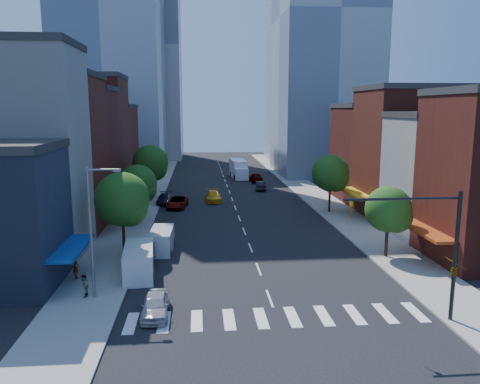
% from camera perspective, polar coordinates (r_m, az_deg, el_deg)
% --- Properties ---
extents(ground, '(220.00, 220.00, 0.00)m').
position_cam_1_polar(ground, '(33.08, 3.64, -12.83)').
color(ground, black).
rests_on(ground, ground).
extents(sidewalk_left, '(5.00, 120.00, 0.15)m').
position_cam_1_polar(sidewalk_left, '(71.68, -11.22, -0.36)').
color(sidewalk_left, gray).
rests_on(sidewalk_left, ground).
extents(sidewalk_right, '(5.00, 120.00, 0.15)m').
position_cam_1_polar(sidewalk_right, '(73.31, 8.59, -0.05)').
color(sidewalk_right, gray).
rests_on(sidewalk_right, ground).
extents(crosswalk, '(19.00, 3.00, 0.01)m').
position_cam_1_polar(crosswalk, '(30.37, 4.52, -15.01)').
color(crosswalk, silver).
rests_on(crosswalk, ground).
extents(bldg_left_1, '(12.00, 8.00, 18.00)m').
position_cam_1_polar(bldg_left_1, '(45.30, -26.18, 4.16)').
color(bldg_left_1, beige).
rests_on(bldg_left_1, ground).
extents(bldg_left_2, '(12.00, 9.00, 16.00)m').
position_cam_1_polar(bldg_left_2, '(53.37, -22.87, 4.08)').
color(bldg_left_2, '#581F15').
rests_on(bldg_left_2, ground).
extents(bldg_left_3, '(12.00, 8.00, 15.00)m').
position_cam_1_polar(bldg_left_3, '(61.53, -20.46, 4.47)').
color(bldg_left_3, '#511C14').
rests_on(bldg_left_3, ground).
extents(bldg_left_4, '(12.00, 9.00, 17.00)m').
position_cam_1_polar(bldg_left_4, '(69.66, -18.68, 5.99)').
color(bldg_left_4, '#581F15').
rests_on(bldg_left_4, ground).
extents(bldg_left_5, '(12.00, 10.00, 13.00)m').
position_cam_1_polar(bldg_left_5, '(79.05, -17.01, 5.05)').
color(bldg_left_5, '#511C14').
rests_on(bldg_left_5, ground).
extents(bldg_right_1, '(12.00, 8.00, 12.00)m').
position_cam_1_polar(bldg_right_1, '(52.37, 24.41, 1.66)').
color(bldg_right_1, beige).
rests_on(bldg_right_1, ground).
extents(bldg_right_2, '(12.00, 10.00, 15.00)m').
position_cam_1_polar(bldg_right_2, '(60.14, 20.33, 4.36)').
color(bldg_right_2, '#581F15').
rests_on(bldg_right_2, ground).
extents(bldg_right_3, '(12.00, 10.00, 13.00)m').
position_cam_1_polar(bldg_right_3, '(69.36, 16.77, 4.41)').
color(bldg_right_3, '#511C14').
rests_on(bldg_right_3, ground).
extents(tower_ne, '(18.00, 20.00, 60.00)m').
position_cam_1_polar(tower_ne, '(96.88, 10.44, 20.15)').
color(tower_ne, '#9EA5AD').
rests_on(tower_ne, ground).
extents(tower_far_w, '(18.00, 18.00, 56.00)m').
position_cam_1_polar(tower_far_w, '(126.70, -11.55, 16.78)').
color(tower_far_w, '#9EA5AD').
rests_on(tower_far_w, ground).
extents(traffic_signal, '(7.24, 2.24, 8.00)m').
position_cam_1_polar(traffic_signal, '(30.77, 23.87, -7.26)').
color(traffic_signal, black).
rests_on(traffic_signal, sidewalk_right).
extents(streetlight, '(2.25, 0.25, 9.00)m').
position_cam_1_polar(streetlight, '(32.79, -17.44, -3.78)').
color(streetlight, slate).
rests_on(streetlight, sidewalk_left).
extents(tree_left_near, '(4.80, 4.80, 7.30)m').
position_cam_1_polar(tree_left_near, '(42.32, -13.99, -1.11)').
color(tree_left_near, black).
rests_on(tree_left_near, sidewalk_left).
extents(tree_left_mid, '(4.20, 4.20, 6.65)m').
position_cam_1_polar(tree_left_mid, '(53.10, -12.18, 0.84)').
color(tree_left_mid, black).
rests_on(tree_left_mid, sidewalk_left).
extents(tree_left_far, '(5.00, 5.00, 7.75)m').
position_cam_1_polar(tree_left_far, '(66.79, -10.75, 3.34)').
color(tree_left_far, black).
rests_on(tree_left_far, sidewalk_left).
extents(tree_right_near, '(4.00, 4.00, 6.20)m').
position_cam_1_polar(tree_right_near, '(42.30, 17.84, -2.24)').
color(tree_right_near, black).
rests_on(tree_right_near, sidewalk_right).
extents(tree_right_far, '(4.60, 4.60, 7.20)m').
position_cam_1_polar(tree_right_far, '(58.91, 11.12, 2.11)').
color(tree_right_far, black).
rests_on(tree_right_far, sidewalk_right).
extents(parked_car_front, '(1.68, 4.13, 1.40)m').
position_cam_1_polar(parked_car_front, '(30.76, -10.26, -13.39)').
color(parked_car_front, '#AAA9AE').
rests_on(parked_car_front, ground).
extents(parked_car_second, '(1.79, 4.98, 1.63)m').
position_cam_1_polar(parked_car_second, '(40.28, -11.75, -7.53)').
color(parked_car_second, black).
rests_on(parked_car_second, ground).
extents(parked_car_third, '(2.97, 5.40, 1.43)m').
position_cam_1_polar(parked_car_third, '(62.06, -7.66, -1.27)').
color(parked_car_third, '#999999').
rests_on(parked_car_third, ground).
extents(parked_car_rear, '(2.04, 4.81, 1.38)m').
position_cam_1_polar(parked_car_rear, '(64.91, -9.17, -0.83)').
color(parked_car_rear, black).
rests_on(parked_car_rear, ground).
extents(cargo_van_near, '(2.66, 5.66, 2.34)m').
position_cam_1_polar(cargo_van_near, '(37.55, -12.23, -8.32)').
color(cargo_van_near, silver).
rests_on(cargo_van_near, ground).
extents(cargo_van_far, '(2.12, 4.89, 2.05)m').
position_cam_1_polar(cargo_van_far, '(43.47, -9.54, -5.87)').
color(cargo_van_far, silver).
rests_on(cargo_van_far, ground).
extents(taxi, '(2.21, 5.13, 1.47)m').
position_cam_1_polar(taxi, '(65.90, -3.28, -0.51)').
color(taxi, orange).
rests_on(taxi, ground).
extents(traffic_car_oncoming, '(1.92, 4.43, 1.42)m').
position_cam_1_polar(traffic_car_oncoming, '(75.14, 2.52, 0.79)').
color(traffic_car_oncoming, black).
rests_on(traffic_car_oncoming, ground).
extents(traffic_car_far, '(2.12, 4.89, 1.64)m').
position_cam_1_polar(traffic_car_far, '(82.92, 1.97, 1.76)').
color(traffic_car_far, '#999999').
rests_on(traffic_car_far, ground).
extents(box_truck, '(3.03, 8.49, 3.36)m').
position_cam_1_polar(box_truck, '(88.07, -0.15, 2.76)').
color(box_truck, white).
rests_on(box_truck, ground).
extents(pedestrian_near, '(0.48, 0.68, 1.77)m').
position_cam_1_polar(pedestrian_near, '(38.03, -19.38, -8.63)').
color(pedestrian_near, '#999999').
rests_on(pedestrian_near, sidewalk_left).
extents(pedestrian_far, '(0.67, 0.82, 1.57)m').
position_cam_1_polar(pedestrian_far, '(34.33, -18.50, -10.80)').
color(pedestrian_far, '#999999').
rests_on(pedestrian_far, sidewalk_left).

